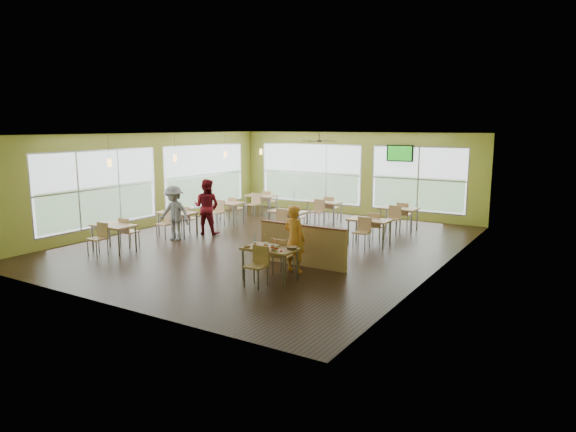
# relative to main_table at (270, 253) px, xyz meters

# --- Properties ---
(room) EXTENTS (12.00, 12.04, 3.20)m
(room) POSITION_rel_main_table_xyz_m (-2.00, 3.00, 0.97)
(room) COLOR black
(room) RESTS_ON ground
(window_bays) EXTENTS (9.24, 10.24, 2.38)m
(window_bays) POSITION_rel_main_table_xyz_m (-4.65, 6.08, 0.85)
(window_bays) COLOR white
(window_bays) RESTS_ON room
(main_table) EXTENTS (1.22, 1.52, 0.87)m
(main_table) POSITION_rel_main_table_xyz_m (0.00, 0.00, 0.00)
(main_table) COLOR tan
(main_table) RESTS_ON floor
(half_wall_divider) EXTENTS (2.40, 0.14, 1.04)m
(half_wall_divider) POSITION_rel_main_table_xyz_m (0.00, 1.45, -0.11)
(half_wall_divider) COLOR tan
(half_wall_divider) RESTS_ON floor
(dining_tables) EXTENTS (6.92, 8.72, 0.87)m
(dining_tables) POSITION_rel_main_table_xyz_m (-3.05, 4.71, -0.00)
(dining_tables) COLOR tan
(dining_tables) RESTS_ON floor
(pendant_lights) EXTENTS (0.11, 7.31, 0.86)m
(pendant_lights) POSITION_rel_main_table_xyz_m (-5.20, 3.68, 1.82)
(pendant_lights) COLOR #2D2119
(pendant_lights) RESTS_ON ceiling
(ceiling_fan) EXTENTS (1.25, 1.25, 0.29)m
(ceiling_fan) POSITION_rel_main_table_xyz_m (-2.00, 6.00, 2.32)
(ceiling_fan) COLOR #2D2119
(ceiling_fan) RESTS_ON ceiling
(tv_backwall) EXTENTS (1.00, 0.07, 0.60)m
(tv_backwall) POSITION_rel_main_table_xyz_m (-0.20, 8.90, 1.82)
(tv_backwall) COLOR black
(tv_backwall) RESTS_ON wall_back
(man_plaid) EXTENTS (0.63, 0.46, 1.61)m
(man_plaid) POSITION_rel_main_table_xyz_m (0.11, 0.88, 0.17)
(man_plaid) COLOR #F15A1A
(man_plaid) RESTS_ON floor
(patron_maroon) EXTENTS (1.00, 0.86, 1.78)m
(patron_maroon) POSITION_rel_main_table_xyz_m (-4.50, 3.11, 0.26)
(patron_maroon) COLOR #600D15
(patron_maroon) RESTS_ON floor
(patron_grey) EXTENTS (1.12, 0.71, 1.66)m
(patron_grey) POSITION_rel_main_table_xyz_m (-4.76, 1.92, 0.20)
(patron_grey) COLOR slate
(patron_grey) RESTS_ON floor
(cup_blue) EXTENTS (0.09, 0.09, 0.31)m
(cup_blue) POSITION_rel_main_table_xyz_m (-0.34, -0.10, 0.18)
(cup_blue) COLOR white
(cup_blue) RESTS_ON main_table
(cup_yellow) EXTENTS (0.10, 0.10, 0.37)m
(cup_yellow) POSITION_rel_main_table_xyz_m (-0.03, -0.12, 0.19)
(cup_yellow) COLOR white
(cup_yellow) RESTS_ON main_table
(cup_red_near) EXTENTS (0.10, 0.10, 0.36)m
(cup_red_near) POSITION_rel_main_table_xyz_m (0.17, -0.15, 0.19)
(cup_red_near) COLOR white
(cup_red_near) RESTS_ON main_table
(cup_red_far) EXTENTS (0.10, 0.10, 0.36)m
(cup_red_far) POSITION_rel_main_table_xyz_m (0.29, -0.19, 0.19)
(cup_red_far) COLOR white
(cup_red_far) RESTS_ON main_table
(food_basket) EXTENTS (0.25, 0.25, 0.06)m
(food_basket) POSITION_rel_main_table_xyz_m (0.50, 0.13, 0.15)
(food_basket) COLOR black
(food_basket) RESTS_ON main_table
(ketchup_cup) EXTENTS (0.05, 0.05, 0.02)m
(ketchup_cup) POSITION_rel_main_table_xyz_m (0.41, -0.17, 0.13)
(ketchup_cup) COLOR #AF0E0C
(ketchup_cup) RESTS_ON main_table
(wrapper_left) EXTENTS (0.22, 0.20, 0.04)m
(wrapper_left) POSITION_rel_main_table_xyz_m (-0.47, -0.23, 0.14)
(wrapper_left) COLOR #A2804E
(wrapper_left) RESTS_ON main_table
(wrapper_mid) EXTENTS (0.27, 0.26, 0.06)m
(wrapper_mid) POSITION_rel_main_table_xyz_m (0.04, 0.17, 0.15)
(wrapper_mid) COLOR #A2804E
(wrapper_mid) RESTS_ON main_table
(wrapper_right) EXTENTS (0.16, 0.14, 0.04)m
(wrapper_right) POSITION_rel_main_table_xyz_m (0.23, -0.20, 0.14)
(wrapper_right) COLOR #A2804E
(wrapper_right) RESTS_ON main_table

